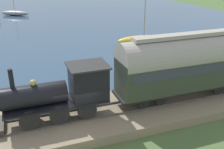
% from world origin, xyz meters
% --- Properties ---
extents(ground_plane, '(200.00, 200.00, 0.00)m').
position_xyz_m(ground_plane, '(0.00, 0.00, 0.00)').
color(ground_plane, '#476033').
extents(harbor_water, '(80.00, 80.00, 0.01)m').
position_xyz_m(harbor_water, '(43.12, 0.00, 0.00)').
color(harbor_water, '#2D4760').
rests_on(harbor_water, ground).
extents(rail_embankment, '(5.26, 56.00, 0.71)m').
position_xyz_m(rail_embankment, '(0.19, 0.00, 0.30)').
color(rail_embankment, '#84755B').
rests_on(rail_embankment, ground).
extents(steam_locomotive, '(2.04, 6.56, 3.44)m').
position_xyz_m(steam_locomotive, '(0.19, 0.52, 2.50)').
color(steam_locomotive, black).
rests_on(steam_locomotive, rail_embankment).
extents(passenger_coach, '(2.39, 10.19, 4.47)m').
position_xyz_m(passenger_coach, '(0.19, -7.92, 3.15)').
color(passenger_coach, black).
rests_on(passenger_coach, rail_embankment).
extents(sailboat_yellow, '(2.66, 6.64, 6.87)m').
position_xyz_m(sailboat_yellow, '(14.38, -11.75, 0.69)').
color(sailboat_yellow, gold).
rests_on(sailboat_yellow, harbor_water).
extents(sailboat_gray, '(4.22, 5.74, 5.11)m').
position_xyz_m(sailboat_gray, '(42.19, 2.75, 0.50)').
color(sailboat_gray, gray).
rests_on(sailboat_gray, harbor_water).
extents(rowboat_mid_harbor, '(1.06, 2.06, 0.54)m').
position_xyz_m(rowboat_mid_harbor, '(8.81, -6.89, 0.28)').
color(rowboat_mid_harbor, beige).
rests_on(rowboat_mid_harbor, harbor_water).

